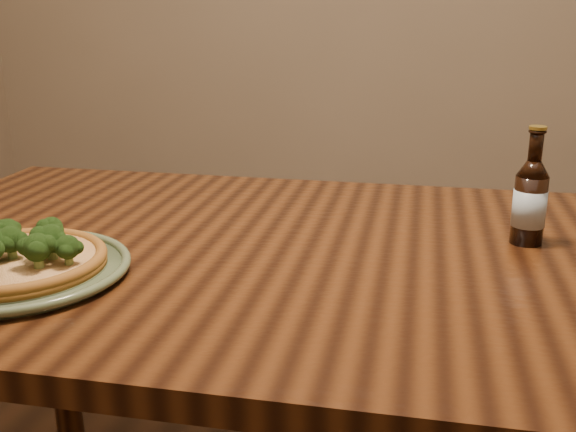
% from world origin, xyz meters
% --- Properties ---
extents(table, '(1.60, 0.90, 0.75)m').
position_xyz_m(table, '(0.00, 0.10, 0.66)').
color(table, '#3F200D').
rests_on(table, ground).
extents(plate, '(0.33, 0.33, 0.02)m').
position_xyz_m(plate, '(-0.42, -0.10, 0.76)').
color(plate, '#556545').
rests_on(plate, table).
extents(pizza, '(0.26, 0.26, 0.07)m').
position_xyz_m(pizza, '(-0.42, -0.10, 0.78)').
color(pizza, '#8F5B20').
rests_on(pizza, plate).
extents(beer_bottle, '(0.05, 0.05, 0.20)m').
position_xyz_m(beer_bottle, '(0.33, 0.20, 0.82)').
color(beer_bottle, black).
rests_on(beer_bottle, table).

